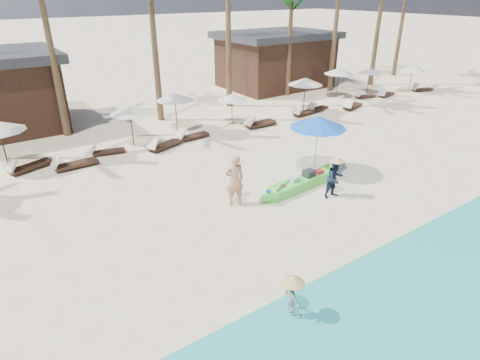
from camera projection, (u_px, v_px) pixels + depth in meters
ground at (277, 232)px, 13.40m from camera, size 240.00×240.00×0.00m
wet_sand_strip at (408, 326)px, 9.68m from camera, size 240.00×4.50×0.01m
green_canoe at (301, 183)px, 16.32m from camera, size 5.29×0.96×0.67m
tourist at (235, 180)px, 14.74m from camera, size 0.81×0.62×2.00m
vendor_green at (335, 179)px, 15.39m from camera, size 0.78×0.62×1.56m
vendor_yellow at (292, 296)px, 9.68m from camera, size 0.42×0.65×0.94m
blue_umbrella at (318, 122)px, 16.70m from camera, size 2.40×2.40×2.59m
lounger_4_left at (28, 166)px, 17.86m from camera, size 2.05×1.22×0.67m
lounger_4_right at (73, 164)px, 18.11m from camera, size 2.00×0.65×0.67m
resort_parasol_5 at (130, 110)px, 19.99m from camera, size 2.04×2.04×2.10m
lounger_5_left at (106, 151)px, 19.64m from camera, size 1.69×0.83×0.55m
resort_parasol_6 at (175, 97)px, 22.29m from camera, size 2.09×2.09×2.15m
lounger_6_left at (163, 145)px, 20.29m from camera, size 2.03×1.19×0.66m
lounger_6_right at (191, 136)px, 21.59m from camera, size 1.86×0.65×0.62m
resort_parasol_7 at (232, 97)px, 23.43m from camera, size 1.77×1.77×1.82m
lounger_7_left at (259, 122)px, 23.72m from camera, size 1.95×0.66×0.65m
lounger_7_right at (259, 123)px, 23.51m from camera, size 1.99×0.67×0.67m
resort_parasol_8 at (305, 81)px, 25.36m from camera, size 2.23×2.23×2.30m
lounger_8_left at (304, 112)px, 25.72m from camera, size 1.93×0.78×0.64m
resort_parasol_9 at (339, 71)px, 29.05m from camera, size 2.12×2.12×2.19m
lounger_9_left at (317, 108)px, 26.67m from camera, size 1.72×0.71×0.57m
lounger_9_right at (352, 106)px, 27.11m from camera, size 2.03×1.13×0.66m
resort_parasol_10 at (370, 71)px, 30.51m from camera, size 1.85×1.85×1.91m
lounger_10_left at (364, 96)px, 29.76m from camera, size 1.75×0.86×0.57m
lounger_10_right at (386, 94)px, 30.16m from camera, size 1.76×0.81×0.58m
resort_parasol_11 at (413, 68)px, 30.75m from camera, size 2.03×2.03×2.09m
lounger_11_left at (421, 89)px, 31.71m from camera, size 1.87×1.08×0.61m
pavilion_east at (275, 59)px, 32.62m from camera, size 8.80×6.60×4.30m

